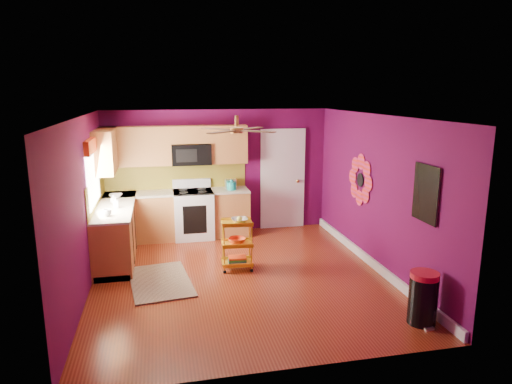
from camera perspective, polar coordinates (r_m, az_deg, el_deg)
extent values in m
plane|color=maroon|center=(7.29, -1.97, -10.56)|extent=(5.00, 5.00, 0.00)
cube|color=#580A41|center=(9.32, -4.74, 2.55)|extent=(4.50, 0.04, 2.50)
cube|color=#580A41|center=(4.56, 3.51, -8.15)|extent=(4.50, 0.04, 2.50)
cube|color=#580A41|center=(6.89, -20.82, -1.81)|extent=(0.04, 5.00, 2.50)
cube|color=#580A41|center=(7.61, 14.88, -0.10)|extent=(0.04, 5.00, 2.50)
cube|color=silver|center=(6.72, -2.13, 9.46)|extent=(4.50, 5.00, 0.04)
cube|color=white|center=(7.93, 14.20, -8.46)|extent=(0.05, 4.90, 0.14)
cube|color=#9A5B2A|center=(8.35, -17.02, -4.80)|extent=(0.60, 2.30, 0.90)
cube|color=#9A5B2A|center=(9.14, -9.71, -2.94)|extent=(2.80, 0.60, 0.90)
cube|color=beige|center=(8.23, -17.23, -1.67)|extent=(0.63, 2.30, 0.04)
cube|color=beige|center=(9.02, -9.82, -0.06)|extent=(2.80, 0.63, 0.04)
cube|color=black|center=(8.47, -16.85, -7.38)|extent=(0.54, 2.30, 0.10)
cube|color=black|center=(9.25, -9.61, -5.33)|extent=(2.80, 0.54, 0.10)
cube|color=white|center=(9.12, -7.82, -2.83)|extent=(0.76, 0.66, 0.92)
cube|color=black|center=(9.01, -7.90, 0.02)|extent=(0.76, 0.62, 0.03)
cube|color=white|center=(9.26, -8.06, 1.08)|extent=(0.76, 0.06, 0.18)
cube|color=black|center=(8.81, -7.65, -3.45)|extent=(0.45, 0.02, 0.55)
cube|color=#9A5B2A|center=(9.01, -14.79, 5.54)|extent=(1.32, 0.33, 0.75)
cube|color=#9A5B2A|center=(9.10, -3.48, 5.99)|extent=(0.72, 0.33, 0.75)
cube|color=#9A5B2A|center=(9.00, -8.19, 7.13)|extent=(0.76, 0.33, 0.34)
cube|color=#9A5B2A|center=(8.57, -18.24, 4.98)|extent=(0.33, 1.30, 0.75)
cube|color=black|center=(9.01, -8.10, 4.70)|extent=(0.76, 0.38, 0.40)
cube|color=brown|center=(9.25, -9.96, 1.99)|extent=(2.80, 0.01, 0.51)
cube|color=brown|center=(8.20, -19.37, 0.11)|extent=(0.01, 2.30, 0.51)
cube|color=white|center=(7.84, -19.75, 2.18)|extent=(0.03, 1.20, 1.00)
cube|color=#E74314|center=(7.77, -19.78, 5.60)|extent=(0.08, 1.35, 0.22)
cube|color=white|center=(9.60, 3.32, 1.50)|extent=(0.85, 0.04, 2.05)
cube|color=white|center=(9.58, 3.35, 1.48)|extent=(0.95, 0.02, 2.15)
sphere|color=#BF8C3F|center=(9.64, 5.24, 1.37)|extent=(0.07, 0.07, 0.07)
cylinder|color=black|center=(8.11, 12.90, 1.49)|extent=(0.01, 0.24, 0.24)
cube|color=teal|center=(6.35, 20.53, -0.17)|extent=(0.03, 0.52, 0.72)
cube|color=black|center=(6.34, 20.42, -0.18)|extent=(0.01, 0.56, 0.76)
cylinder|color=#BF8C3F|center=(6.92, -2.42, 8.89)|extent=(0.06, 0.06, 0.16)
cylinder|color=#BF8C3F|center=(6.93, -2.41, 7.73)|extent=(0.20, 0.20, 0.08)
cube|color=#4C2D19|center=(7.24, -0.65, 7.95)|extent=(0.47, 0.47, 0.01)
cube|color=#4C2D19|center=(7.15, -4.92, 7.85)|extent=(0.47, 0.47, 0.01)
cube|color=#4C2D19|center=(6.62, -4.32, 7.48)|extent=(0.47, 0.47, 0.01)
cube|color=#4C2D19|center=(6.72, 0.27, 7.59)|extent=(0.47, 0.47, 0.01)
cube|color=#311C10|center=(7.25, -11.86, -10.87)|extent=(1.04, 1.51, 0.02)
cylinder|color=gold|center=(7.29, -4.01, -7.07)|extent=(0.02, 0.02, 0.77)
cylinder|color=gold|center=(7.32, -0.54, -6.93)|extent=(0.02, 0.02, 0.77)
cylinder|color=gold|center=(7.57, -4.17, -6.29)|extent=(0.02, 0.02, 0.77)
cylinder|color=gold|center=(7.61, -0.83, -6.16)|extent=(0.02, 0.02, 0.77)
sphere|color=black|center=(7.43, -3.96, -9.91)|extent=(0.05, 0.05, 0.05)
sphere|color=black|center=(7.46, -0.53, -9.76)|extent=(0.05, 0.05, 0.05)
sphere|color=black|center=(7.71, -4.12, -9.05)|extent=(0.05, 0.05, 0.05)
sphere|color=black|center=(7.75, -0.82, -8.91)|extent=(0.05, 0.05, 0.05)
cube|color=gold|center=(7.33, -2.41, -3.92)|extent=(0.52, 0.40, 0.03)
cube|color=gold|center=(7.44, -2.39, -6.51)|extent=(0.52, 0.40, 0.03)
cube|color=gold|center=(7.55, -2.36, -8.83)|extent=(0.52, 0.40, 0.03)
imported|color=beige|center=(7.33, -2.06, -3.55)|extent=(0.29, 0.29, 0.07)
sphere|color=yellow|center=(7.32, -2.06, -3.40)|extent=(0.09, 0.09, 0.09)
imported|color=#E74314|center=(7.42, -2.39, -6.09)|extent=(0.30, 0.30, 0.09)
cube|color=navy|center=(7.54, -2.37, -8.61)|extent=(0.30, 0.24, 0.04)
cube|color=#267233|center=(7.53, -2.37, -8.37)|extent=(0.30, 0.24, 0.03)
cube|color=#E74314|center=(7.52, -2.37, -8.16)|extent=(0.30, 0.24, 0.03)
cylinder|color=black|center=(6.20, 20.12, -12.62)|extent=(0.38, 0.38, 0.61)
cylinder|color=red|center=(6.07, 20.36, -9.73)|extent=(0.35, 0.35, 0.07)
cube|color=beige|center=(6.20, 20.80, -15.67)|extent=(0.13, 0.07, 0.03)
cylinder|color=teal|center=(9.04, -3.07, 0.78)|extent=(0.18, 0.18, 0.16)
sphere|color=teal|center=(9.02, -3.08, 1.40)|extent=(0.06, 0.06, 0.06)
cube|color=beige|center=(9.21, -3.20, 1.06)|extent=(0.22, 0.15, 0.18)
imported|color=#EA3F72|center=(7.98, -17.12, -1.26)|extent=(0.08, 0.09, 0.19)
imported|color=white|center=(8.33, -17.38, -0.83)|extent=(0.12, 0.12, 0.15)
imported|color=white|center=(8.79, -17.12, -0.45)|extent=(0.24, 0.24, 0.06)
imported|color=white|center=(7.51, -18.12, -2.48)|extent=(0.14, 0.14, 0.11)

